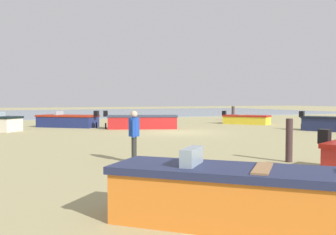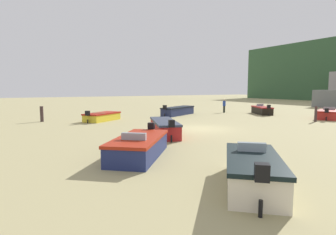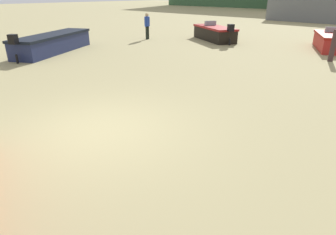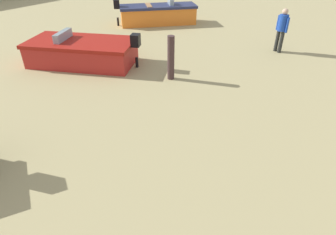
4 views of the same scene
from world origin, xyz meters
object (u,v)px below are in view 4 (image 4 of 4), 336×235
boat_orange_7 (158,14)px  mooring_post_near_water (171,58)px  beach_walker_distant (282,27)px  boat_red_0 (83,52)px

boat_orange_7 → mooring_post_near_water: 6.69m
boat_orange_7 → beach_walker_distant: 6.37m
boat_orange_7 → boat_red_0: bearing=-35.3°
beach_walker_distant → boat_red_0: bearing=70.7°
boat_red_0 → mooring_post_near_water: mooring_post_near_water is taller
boat_red_0 → boat_orange_7: bearing=-14.5°
boat_orange_7 → mooring_post_near_water: bearing=-5.4°
boat_red_0 → boat_orange_7: boat_orange_7 is taller
boat_orange_7 → mooring_post_near_water: mooring_post_near_water is taller
boat_red_0 → boat_orange_7: 5.92m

